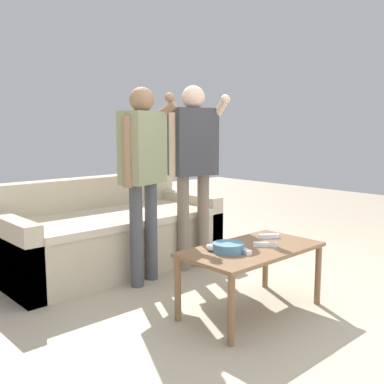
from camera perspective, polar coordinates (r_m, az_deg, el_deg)
name	(u,v)px	position (r m, az deg, el deg)	size (l,w,h in m)	color
ground_plane	(239,311)	(3.19, 6.06, -14.87)	(12.00, 12.00, 0.00)	tan
couch	(109,235)	(4.12, -10.59, -5.43)	(1.94, 0.96, 0.78)	#B7A88E
coffee_table	(252,256)	(3.06, 7.63, -8.11)	(0.98, 0.53, 0.45)	brown
snack_bowl	(228,247)	(2.91, 4.68, -7.08)	(0.20, 0.20, 0.06)	teal
game_remote_nunchuk	(212,247)	(2.93, 2.52, -7.09)	(0.06, 0.09, 0.05)	white
player_center	(143,162)	(3.52, -6.28, 3.82)	(0.50, 0.31, 1.56)	#47474C
player_right	(194,155)	(3.88, 0.19, 4.69)	(0.47, 0.41, 1.61)	#756656
game_remote_wand_near	(265,244)	(3.07, 9.34, -6.63)	(0.13, 0.14, 0.03)	white
game_remote_wand_far	(269,236)	(3.31, 9.82, -5.58)	(0.15, 0.12, 0.03)	white
game_remote_wand_spare	(243,250)	(2.92, 6.55, -7.40)	(0.09, 0.16, 0.03)	white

